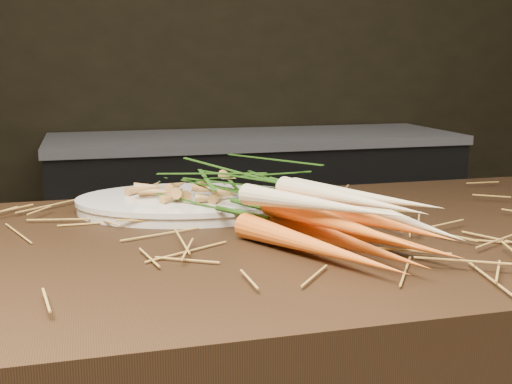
{
  "coord_description": "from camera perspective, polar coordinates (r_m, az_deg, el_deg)",
  "views": [
    {
      "loc": [
        -0.44,
        -0.6,
        1.16
      ],
      "look_at": [
        -0.19,
        0.34,
        0.96
      ],
      "focal_mm": 45.0,
      "sensor_mm": 36.0,
      "label": 1
    }
  ],
  "objects": [
    {
      "name": "back_counter",
      "position": [
        2.96,
        -0.04,
        -2.92
      ],
      "size": [
        1.82,
        0.62,
        0.84
      ],
      "color": "black",
      "rests_on": "ground"
    },
    {
      "name": "straw_bedding",
      "position": [
        1.03,
        10.77,
        -2.71
      ],
      "size": [
        1.4,
        0.6,
        0.02
      ],
      "primitive_type": null,
      "color": "#A9843F",
      "rests_on": "main_counter"
    },
    {
      "name": "root_veg_bunch",
      "position": [
        0.98,
        1.95,
        -0.79
      ],
      "size": [
        0.36,
        0.56,
        0.1
      ],
      "rotation": [
        0.0,
        0.0,
        0.39
      ],
      "color": "#E75318",
      "rests_on": "main_counter"
    },
    {
      "name": "serving_platter",
      "position": [
        1.14,
        -5.97,
        -1.13
      ],
      "size": [
        0.43,
        0.33,
        0.02
      ],
      "primitive_type": null,
      "rotation": [
        0.0,
        0.0,
        -0.19
      ],
      "color": "white",
      "rests_on": "main_counter"
    },
    {
      "name": "roasted_veg_heap",
      "position": [
        1.13,
        -6.01,
        0.45
      ],
      "size": [
        0.21,
        0.17,
        0.04
      ],
      "primitive_type": null,
      "rotation": [
        0.0,
        0.0,
        -0.19
      ],
      "color": "#B47A35",
      "rests_on": "serving_platter"
    },
    {
      "name": "serving_fork",
      "position": [
        1.12,
        1.05,
        -0.62
      ],
      "size": [
        0.05,
        0.14,
        0.0
      ],
      "primitive_type": "cube",
      "rotation": [
        0.0,
        0.0,
        -0.25
      ],
      "color": "silver",
      "rests_on": "serving_platter"
    }
  ]
}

